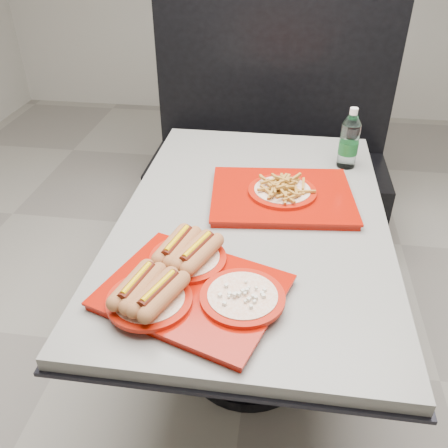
# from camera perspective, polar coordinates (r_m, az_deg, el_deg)

# --- Properties ---
(ground) EXTENTS (6.00, 6.00, 0.00)m
(ground) POSITION_cam_1_polar(r_m,az_deg,el_deg) (2.13, 2.85, -16.00)
(ground) COLOR gray
(ground) RESTS_ON ground
(diner_table) EXTENTS (0.92, 1.42, 0.75)m
(diner_table) POSITION_cam_1_polar(r_m,az_deg,el_deg) (1.73, 3.38, -3.40)
(diner_table) COLOR black
(diner_table) RESTS_ON ground
(booth_bench) EXTENTS (1.30, 0.57, 1.35)m
(booth_bench) POSITION_cam_1_polar(r_m,az_deg,el_deg) (2.76, 5.32, 7.29)
(booth_bench) COLOR black
(booth_bench) RESTS_ON ground
(tray_near) EXTENTS (0.55, 0.49, 0.10)m
(tray_near) POSITION_cam_1_polar(r_m,az_deg,el_deg) (1.29, -4.42, -7.03)
(tray_near) COLOR #9B0F04
(tray_near) RESTS_ON diner_table
(tray_far) EXTENTS (0.54, 0.44, 0.10)m
(tray_far) POSITION_cam_1_polar(r_m,az_deg,el_deg) (1.71, 7.00, 3.73)
(tray_far) COLOR #9B0F04
(tray_far) RESTS_ON diner_table
(water_bottle) EXTENTS (0.08, 0.08, 0.24)m
(water_bottle) POSITION_cam_1_polar(r_m,az_deg,el_deg) (1.96, 14.82, 9.54)
(water_bottle) COLOR silver
(water_bottle) RESTS_ON diner_table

